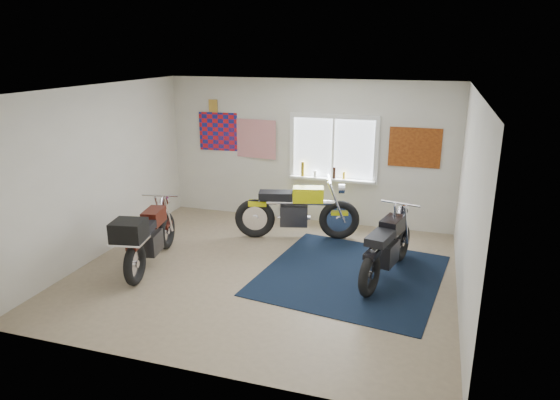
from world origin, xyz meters
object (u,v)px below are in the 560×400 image
(yellow_triumph, at_px, (296,212))
(black_chrome_bike, at_px, (387,248))
(navy_rug, at_px, (351,275))
(maroon_tourer, at_px, (147,237))

(yellow_triumph, xyz_separation_m, black_chrome_bike, (1.67, -1.12, -0.04))
(yellow_triumph, bearing_deg, black_chrome_bike, -48.24)
(navy_rug, height_order, black_chrome_bike, black_chrome_bike)
(yellow_triumph, height_order, black_chrome_bike, yellow_triumph)
(navy_rug, distance_m, maroon_tourer, 3.11)
(yellow_triumph, xyz_separation_m, maroon_tourer, (-1.79, -1.92, 0.03))
(black_chrome_bike, xyz_separation_m, maroon_tourer, (-3.47, -0.80, 0.07))
(navy_rug, bearing_deg, black_chrome_bike, 12.26)
(black_chrome_bike, height_order, maroon_tourer, black_chrome_bike)
(black_chrome_bike, bearing_deg, maroon_tourer, 116.30)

